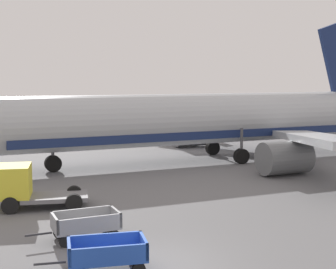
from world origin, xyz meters
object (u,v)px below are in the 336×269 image
Objects in this scene: baggage_cart_second_in_row at (86,224)px; service_truck_beside_carts at (23,186)px; traffic_cone_near_plane at (16,178)px; airplane at (209,120)px; baggage_cart_nearest at (107,254)px.

service_truck_beside_carts is at bearing 134.00° from baggage_cart_second_in_row.
service_truck_beside_carts is 7.63× the size of traffic_cone_near_plane.
traffic_cone_near_plane is (-6.59, 9.70, -0.29)m from baggage_cart_second_in_row.
airplane reaches higher than service_truck_beside_carts.
baggage_cart_nearest and baggage_cart_second_in_row have the same top height.
baggage_cart_nearest is 0.77× the size of service_truck_beside_carts.
airplane reaches higher than traffic_cone_near_plane.
baggage_cart_second_in_row is (-1.44, 3.07, 0.00)m from baggage_cart_nearest.
service_truck_beside_carts is 6.11m from traffic_cone_near_plane.
traffic_cone_near_plane is at bearing 114.75° from service_truck_beside_carts.
traffic_cone_near_plane is (-2.54, 5.50, -0.79)m from service_truck_beside_carts.
airplane is at bearing 75.14° from baggage_cart_second_in_row.
airplane reaches higher than baggage_cart_second_in_row.
airplane is 9.70× the size of baggage_cart_nearest.
service_truck_beside_carts is (-8.93, -14.16, -1.95)m from airplane.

